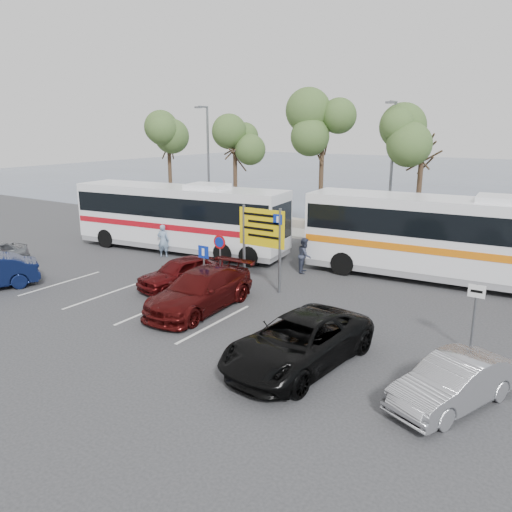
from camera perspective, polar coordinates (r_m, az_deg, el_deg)
The scene contains 23 objects.
ground at distance 19.77m, azimuth -6.85°, elevation -5.72°, with size 120.00×120.00×0.00m, color #2D2E30.
kerb_strip at distance 31.34m, azimuth 9.70°, elevation 1.95°, with size 44.00×2.40×0.15m, color gray.
seawall at distance 33.10m, azimuth 11.11°, elevation 2.96°, with size 48.00×0.80×0.60m, color #A59784.
sea at distance 75.43m, azimuth 23.97°, elevation 8.18°, with size 140.00×140.00×0.00m, color #39465C.
tree_far_left at distance 38.32m, azimuth -9.99°, elevation 13.65°, with size 3.20×3.20×7.60m.
tree_left at distance 34.54m, azimuth -2.44°, elevation 13.23°, with size 3.20×3.20×7.20m.
tree_mid at distance 31.22m, azimuth 7.63°, elevation 14.16°, with size 3.20×3.20×8.00m.
tree_right at distance 29.14m, azimuth 18.56°, elevation 12.57°, with size 3.20×3.20×7.40m.
street_lamp_left at distance 35.42m, azimuth -5.56°, elevation 10.93°, with size 0.45×1.15×8.01m.
street_lamp_right at distance 29.18m, azimuth 15.18°, elevation 9.72°, with size 0.45×1.15×8.01m.
direction_sign at distance 21.01m, azimuth 0.65°, elevation 2.51°, with size 2.20×0.12×3.60m.
sign_no_stop at distance 21.44m, azimuth -4.14°, elevation 0.38°, with size 0.60×0.08×2.35m.
sign_parking at distance 20.02m, azimuth -5.97°, elevation -1.01°, with size 0.50×0.07×2.25m.
sign_taxi at distance 16.70m, azimuth 23.72°, elevation -5.58°, with size 0.50×0.07×2.20m.
lane_markings at distance 19.80m, azimuth -11.26°, elevation -5.86°, with size 12.02×4.20×0.01m, color silver, non-canonical shape.
coach_bus_left at distance 28.18m, azimuth -8.71°, elevation 4.15°, with size 12.65×4.08×3.87m.
coach_bus_right at distance 23.79m, azimuth 21.37°, elevation 1.55°, with size 13.08×3.68×4.03m.
car_maroon at distance 19.21m, azimuth -6.40°, elevation -3.94°, with size 2.11×5.19×1.51m, color #440B0B.
car_red at distance 21.92m, azimuth -8.54°, elevation -1.87°, with size 1.59×3.96×1.35m, color #4D0B0C.
suv_black at distance 14.82m, azimuth 4.89°, elevation -9.73°, with size 2.45×5.32×1.48m, color black.
car_silver_b at distance 13.77m, azimuth 21.62°, elevation -13.27°, with size 1.33×3.83×1.26m, color gray.
pedestrian_near at distance 27.21m, azimuth -10.56°, elevation 1.73°, with size 0.64×0.42×1.77m, color #7D98B6.
pedestrian_far at distance 23.99m, azimuth 5.59°, elevation 0.10°, with size 0.83×0.64×1.70m, color #353B50.
Camera 1 is at (11.99, -14.16, 6.83)m, focal length 35.00 mm.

